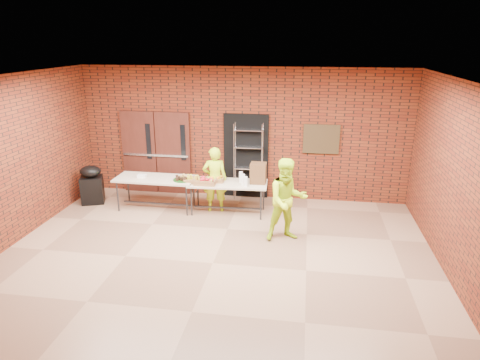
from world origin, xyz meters
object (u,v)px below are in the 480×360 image
(table_right, at_px, (228,185))
(coffee_dispenser, at_px, (258,173))
(wire_rack, at_px, (248,162))
(covered_grill, at_px, (92,184))
(volunteer_woman, at_px, (215,179))
(table_left, at_px, (155,180))
(volunteer_man, at_px, (287,200))

(table_right, distance_m, coffee_dispenser, 0.74)
(wire_rack, distance_m, covered_grill, 3.82)
(covered_grill, bearing_deg, wire_rack, -7.55)
(coffee_dispenser, relative_size, volunteer_woman, 0.30)
(table_left, distance_m, table_right, 1.71)
(volunteer_woman, distance_m, volunteer_man, 2.10)
(wire_rack, height_order, table_left, wire_rack)
(table_right, distance_m, covered_grill, 3.37)
(covered_grill, bearing_deg, coffee_dispenser, -20.97)
(volunteer_woman, relative_size, volunteer_man, 0.92)
(coffee_dispenser, relative_size, volunteer_man, 0.28)
(table_left, height_order, table_right, table_left)
(covered_grill, xyz_separation_m, volunteer_woman, (3.05, -0.03, 0.29))
(wire_rack, relative_size, coffee_dispenser, 4.14)
(coffee_dispenser, height_order, covered_grill, coffee_dispenser)
(covered_grill, relative_size, volunteer_woman, 0.62)
(table_left, bearing_deg, covered_grill, 176.84)
(volunteer_woman, bearing_deg, covered_grill, -11.80)
(table_right, height_order, volunteer_woman, volunteer_woman)
(wire_rack, relative_size, table_right, 1.06)
(covered_grill, bearing_deg, volunteer_woman, -21.47)
(volunteer_man, bearing_deg, table_left, 140.07)
(table_left, distance_m, volunteer_woman, 1.39)
(volunteer_man, bearing_deg, coffee_dispenser, 100.04)
(wire_rack, height_order, table_right, wire_rack)
(coffee_dispenser, height_order, volunteer_woman, volunteer_woman)
(covered_grill, bearing_deg, volunteer_man, -35.74)
(table_left, bearing_deg, volunteer_man, -19.67)
(wire_rack, bearing_deg, coffee_dispenser, -69.00)
(volunteer_woman, height_order, volunteer_man, volunteer_man)
(wire_rack, distance_m, volunteer_woman, 1.13)
(table_right, height_order, coffee_dispenser, coffee_dispenser)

